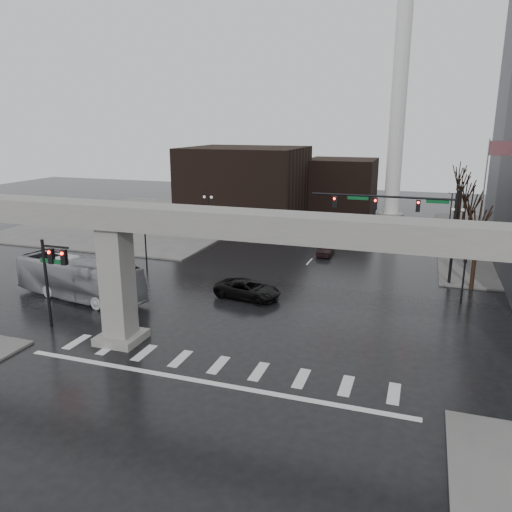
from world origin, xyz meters
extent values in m
plane|color=black|center=(0.00, 0.00, 0.00)|extent=(160.00, 160.00, 0.00)
cube|color=slate|center=(-26.00, 36.00, 0.07)|extent=(28.00, 36.00, 0.15)
cube|color=gray|center=(0.00, 0.00, 8.00)|extent=(48.00, 2.20, 1.40)
cube|color=gray|center=(-7.00, 0.00, 3.65)|extent=(1.60, 1.60, 7.30)
cube|color=gray|center=(-7.00, 0.00, 0.25)|extent=(2.60, 2.60, 0.50)
cube|color=black|center=(-14.00, 42.00, 5.00)|extent=(16.00, 14.00, 10.00)
cube|color=black|center=(-2.00, 52.00, 4.00)|extent=(10.00, 10.00, 8.00)
cylinder|color=white|center=(6.00, 46.00, 15.00)|extent=(2.00, 2.00, 30.00)
cylinder|color=gray|center=(6.00, 46.00, 0.60)|extent=(3.60, 3.60, 1.20)
cylinder|color=black|center=(12.80, 18.80, 4.00)|extent=(0.24, 0.24, 8.00)
cylinder|color=black|center=(6.80, 18.80, 7.20)|extent=(12.00, 0.18, 0.18)
cube|color=black|center=(9.80, 18.80, 6.55)|extent=(0.35, 0.30, 1.00)
cube|color=black|center=(6.30, 18.80, 6.55)|extent=(0.35, 0.30, 1.00)
cube|color=black|center=(2.80, 18.80, 6.55)|extent=(0.35, 0.30, 1.00)
sphere|color=#FF0C05|center=(9.80, 18.62, 6.85)|extent=(0.20, 0.20, 0.20)
cube|color=#0B5226|center=(11.30, 18.80, 7.00)|extent=(1.80, 0.05, 0.35)
cube|color=#0B5226|center=(4.80, 18.80, 7.00)|extent=(1.80, 0.05, 0.35)
cylinder|color=black|center=(-12.80, 0.50, 3.00)|extent=(0.20, 0.20, 6.00)
cylinder|color=black|center=(-11.80, 0.50, 5.60)|extent=(2.00, 0.14, 0.14)
cube|color=black|center=(-12.20, 0.50, 4.95)|extent=(0.35, 0.30, 1.00)
cube|color=black|center=(-11.20, 0.50, 4.95)|extent=(0.35, 0.30, 1.00)
cube|color=#0B5226|center=(-12.30, 0.50, 4.60)|extent=(1.60, 0.05, 0.30)
cylinder|color=silver|center=(15.00, 22.00, 6.00)|extent=(0.12, 0.12, 12.00)
cube|color=red|center=(16.00, 22.00, 11.20)|extent=(2.00, 0.03, 1.20)
cylinder|color=black|center=(13.50, 14.00, 2.40)|extent=(0.14, 0.14, 4.80)
cube|color=black|center=(13.50, 14.00, 4.75)|extent=(0.90, 0.06, 0.06)
sphere|color=silver|center=(13.05, 14.00, 4.95)|extent=(0.32, 0.32, 0.32)
sphere|color=silver|center=(13.95, 14.00, 4.95)|extent=(0.32, 0.32, 0.32)
cylinder|color=black|center=(13.50, 28.00, 2.40)|extent=(0.14, 0.14, 4.80)
cube|color=black|center=(13.50, 28.00, 4.75)|extent=(0.90, 0.06, 0.06)
sphere|color=silver|center=(13.05, 28.00, 4.95)|extent=(0.32, 0.32, 0.32)
sphere|color=silver|center=(13.95, 28.00, 4.95)|extent=(0.32, 0.32, 0.32)
cylinder|color=black|center=(13.50, 42.00, 2.40)|extent=(0.14, 0.14, 4.80)
cube|color=black|center=(13.50, 42.00, 4.75)|extent=(0.90, 0.06, 0.06)
sphere|color=silver|center=(13.05, 42.00, 4.95)|extent=(0.32, 0.32, 0.32)
sphere|color=silver|center=(13.95, 42.00, 4.95)|extent=(0.32, 0.32, 0.32)
cylinder|color=black|center=(-13.50, 14.00, 2.40)|extent=(0.14, 0.14, 4.80)
cube|color=black|center=(-13.50, 14.00, 4.75)|extent=(0.90, 0.06, 0.06)
sphere|color=silver|center=(-13.95, 14.00, 4.95)|extent=(0.32, 0.32, 0.32)
sphere|color=silver|center=(-13.05, 14.00, 4.95)|extent=(0.32, 0.32, 0.32)
cylinder|color=black|center=(-13.50, 28.00, 2.40)|extent=(0.14, 0.14, 4.80)
cube|color=black|center=(-13.50, 28.00, 4.75)|extent=(0.90, 0.06, 0.06)
sphere|color=silver|center=(-13.95, 28.00, 4.95)|extent=(0.32, 0.32, 0.32)
sphere|color=silver|center=(-13.05, 28.00, 4.95)|extent=(0.32, 0.32, 0.32)
cylinder|color=black|center=(-13.50, 42.00, 2.40)|extent=(0.14, 0.14, 4.80)
cube|color=black|center=(-13.50, 42.00, 4.75)|extent=(0.90, 0.06, 0.06)
sphere|color=silver|center=(-13.95, 42.00, 4.95)|extent=(0.32, 0.32, 0.32)
sphere|color=silver|center=(-13.05, 42.00, 4.95)|extent=(0.32, 0.32, 0.32)
cylinder|color=black|center=(14.50, 18.00, 2.27)|extent=(0.34, 0.34, 4.55)
cylinder|color=black|center=(14.50, 18.00, 6.01)|extent=(0.12, 1.52, 2.98)
cylinder|color=black|center=(15.00, 18.25, 5.78)|extent=(0.83, 1.14, 2.51)
cylinder|color=black|center=(14.50, 26.00, 2.33)|extent=(0.34, 0.34, 4.66)
cylinder|color=black|center=(14.50, 26.00, 6.15)|extent=(0.12, 1.55, 3.05)
cylinder|color=black|center=(15.00, 26.25, 5.91)|extent=(0.85, 1.16, 2.57)
cylinder|color=black|center=(14.50, 34.00, 2.38)|extent=(0.34, 0.34, 4.76)
cylinder|color=black|center=(14.50, 34.00, 6.29)|extent=(0.12, 1.59, 3.11)
cylinder|color=black|center=(15.00, 34.25, 6.05)|extent=(0.86, 1.18, 2.62)
cylinder|color=black|center=(14.50, 42.00, 2.43)|extent=(0.34, 0.34, 4.87)
cylinder|color=black|center=(14.50, 42.00, 6.43)|extent=(0.12, 1.62, 3.18)
cylinder|color=black|center=(15.00, 42.25, 6.18)|extent=(0.88, 1.20, 2.68)
cylinder|color=black|center=(14.50, 50.00, 2.48)|extent=(0.34, 0.34, 4.97)
cylinder|color=black|center=(14.50, 50.00, 6.57)|extent=(0.12, 1.65, 3.25)
cylinder|color=black|center=(15.00, 50.25, 6.31)|extent=(0.89, 1.23, 2.74)
imported|color=black|center=(-2.20, 10.00, 0.73)|extent=(5.53, 3.18, 1.45)
imported|color=#ABABAF|center=(-14.54, 5.85, 1.62)|extent=(11.91, 4.94, 3.23)
imported|color=black|center=(0.98, 25.04, 0.64)|extent=(1.66, 3.82, 1.28)
camera|label=1|loc=(10.24, -24.58, 13.22)|focal=35.00mm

